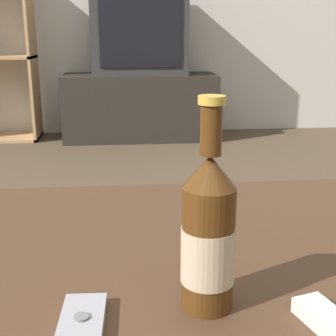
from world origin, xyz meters
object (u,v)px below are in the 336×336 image
object	(u,v)px
tv_stand	(140,107)
beer_bottle	(208,235)
cell_phone	(82,323)
television	(139,32)

from	to	relation	value
tv_stand	beer_bottle	world-z (taller)	beer_bottle
beer_bottle	tv_stand	bearing A→B (deg)	89.80
beer_bottle	cell_phone	size ratio (longest dim) A/B	2.44
television	cell_phone	xyz separation A→B (m)	(-0.17, -2.86, -0.33)
tv_stand	cell_phone	size ratio (longest dim) A/B	9.68
television	beer_bottle	world-z (taller)	television
tv_stand	beer_bottle	size ratio (longest dim) A/B	3.96
tv_stand	cell_phone	world-z (taller)	tv_stand
television	cell_phone	distance (m)	2.88
tv_stand	beer_bottle	xyz separation A→B (m)	(-0.01, -2.82, 0.27)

